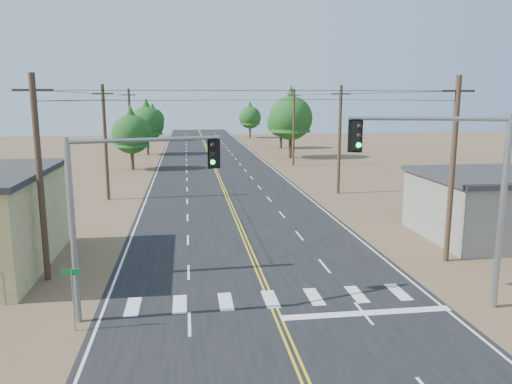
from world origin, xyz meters
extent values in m
cube|color=black|center=(0.00, 30.00, 0.01)|extent=(15.00, 200.00, 0.02)
cylinder|color=gray|center=(-11.50, 9.00, 0.75)|extent=(0.06, 0.06, 1.50)
cylinder|color=#4C3826|center=(-10.50, 12.00, 5.00)|extent=(0.30, 0.30, 10.00)
cube|color=#4C3826|center=(-10.50, 12.00, 9.20)|extent=(1.80, 0.12, 0.12)
cylinder|color=#4C3826|center=(-10.50, 32.00, 5.00)|extent=(0.30, 0.30, 10.00)
cube|color=#4C3826|center=(-10.50, 32.00, 9.20)|extent=(1.80, 0.12, 0.12)
cylinder|color=#4C3826|center=(-10.50, 52.00, 5.00)|extent=(0.30, 0.30, 10.00)
cube|color=#4C3826|center=(-10.50, 52.00, 9.20)|extent=(1.80, 0.12, 0.12)
cylinder|color=#4C3826|center=(10.50, 12.00, 5.00)|extent=(0.30, 0.30, 10.00)
cube|color=#4C3826|center=(10.50, 12.00, 9.20)|extent=(1.80, 0.12, 0.12)
cylinder|color=#4C3826|center=(10.50, 32.00, 5.00)|extent=(0.30, 0.30, 10.00)
cube|color=#4C3826|center=(10.50, 32.00, 9.20)|extent=(1.80, 0.12, 0.12)
cylinder|color=#4C3826|center=(10.50, 52.00, 5.00)|extent=(0.30, 0.30, 10.00)
cube|color=#4C3826|center=(10.50, 52.00, 9.20)|extent=(1.80, 0.12, 0.12)
cylinder|color=gray|center=(-8.00, 6.88, 3.55)|extent=(0.24, 0.24, 7.10)
cylinder|color=gray|center=(-8.00, 6.88, 7.10)|extent=(0.18, 0.18, 0.61)
cylinder|color=gray|center=(-5.06, 7.69, 7.20)|extent=(5.93, 1.77, 0.16)
cube|color=black|center=(-2.41, 8.42, 6.54)|extent=(0.42, 0.39, 1.12)
sphere|color=black|center=(-2.46, 8.24, 6.90)|extent=(0.20, 0.20, 0.20)
sphere|color=black|center=(-2.46, 8.24, 6.54)|extent=(0.20, 0.20, 0.20)
sphere|color=#0CE533|center=(-2.46, 8.24, 6.19)|extent=(0.20, 0.20, 0.20)
cylinder|color=gray|center=(9.37, 5.90, 3.95)|extent=(0.27, 0.27, 7.89)
cylinder|color=gray|center=(9.37, 5.90, 7.89)|extent=(0.20, 0.20, 0.68)
cylinder|color=gray|center=(6.34, 6.94, 8.00)|extent=(6.11, 2.25, 0.18)
cube|color=black|center=(3.64, 7.86, 7.27)|extent=(0.48, 0.45, 1.24)
sphere|color=black|center=(3.71, 7.67, 7.67)|extent=(0.23, 0.23, 0.23)
sphere|color=black|center=(3.71, 7.67, 7.27)|extent=(0.23, 0.23, 0.23)
sphere|color=#0CE533|center=(3.71, 7.67, 6.88)|extent=(0.23, 0.23, 0.23)
cylinder|color=gray|center=(-7.97, 6.06, 1.24)|extent=(0.06, 0.06, 2.48)
cube|color=#0E642A|center=(-7.97, 6.06, 2.38)|extent=(0.74, 0.08, 0.25)
cylinder|color=#3F2D1E|center=(-10.28, 50.76, 1.45)|extent=(0.40, 0.40, 2.90)
cone|color=#164E1A|center=(-10.28, 50.76, 5.47)|extent=(4.51, 4.51, 5.15)
sphere|color=#164E1A|center=(-10.28, 50.76, 4.43)|extent=(4.83, 4.83, 4.83)
cylinder|color=#3F2D1E|center=(-9.60, 67.44, 1.60)|extent=(0.41, 0.41, 3.19)
cone|color=#164E1A|center=(-9.60, 67.44, 6.03)|extent=(4.96, 4.96, 5.67)
sphere|color=#164E1A|center=(-9.60, 67.44, 4.87)|extent=(5.32, 5.32, 5.32)
cylinder|color=#3F2D1E|center=(-10.39, 94.04, 1.43)|extent=(0.48, 0.48, 2.87)
cone|color=#164E1A|center=(-10.39, 94.04, 5.42)|extent=(4.46, 4.46, 5.10)
sphere|color=#164E1A|center=(-10.39, 94.04, 4.38)|extent=(4.78, 4.78, 4.78)
cylinder|color=#3F2D1E|center=(11.79, 60.15, 1.93)|extent=(0.50, 0.50, 3.86)
cone|color=#164E1A|center=(11.79, 60.15, 7.29)|extent=(6.01, 6.01, 6.86)
sphere|color=#164E1A|center=(11.79, 60.15, 5.90)|extent=(6.43, 6.43, 6.43)
cylinder|color=#3F2D1E|center=(13.09, 74.58, 1.51)|extent=(0.47, 0.47, 3.01)
cone|color=#164E1A|center=(13.09, 74.58, 5.69)|extent=(4.69, 4.69, 5.36)
sphere|color=#164E1A|center=(13.09, 74.58, 4.61)|extent=(5.02, 5.02, 5.02)
cylinder|color=#3F2D1E|center=(10.65, 98.78, 1.49)|extent=(0.43, 0.43, 2.97)
cone|color=#164E1A|center=(10.65, 98.78, 5.61)|extent=(4.62, 4.62, 5.28)
sphere|color=#164E1A|center=(10.65, 98.78, 4.54)|extent=(4.95, 4.95, 4.95)
camera|label=1|loc=(-3.53, -12.65, 8.85)|focal=35.00mm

